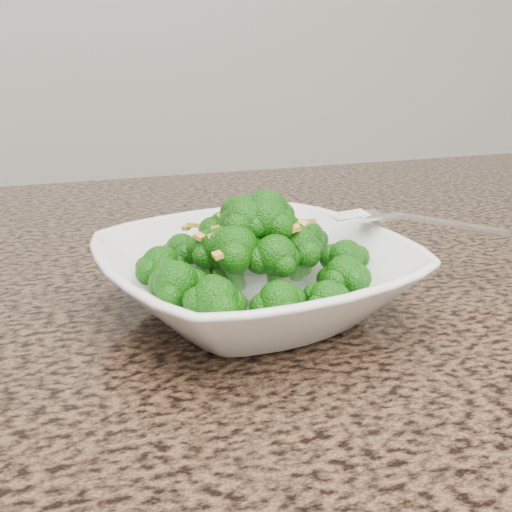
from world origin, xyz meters
name	(u,v)px	position (x,y,z in m)	size (l,w,h in m)	color
granite_counter	(124,326)	(0.00, 0.30, 0.89)	(1.64, 1.04, 0.03)	brown
bowl	(256,279)	(0.10, 0.26, 0.93)	(0.25, 0.25, 0.06)	white
broccoli_pile	(256,206)	(0.10, 0.26, 0.99)	(0.22, 0.22, 0.06)	#17660B
garlic_topping	(256,162)	(0.10, 0.26, 1.03)	(0.13, 0.13, 0.01)	gold
fork	(395,217)	(0.24, 0.27, 0.97)	(0.19, 0.03, 0.01)	silver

